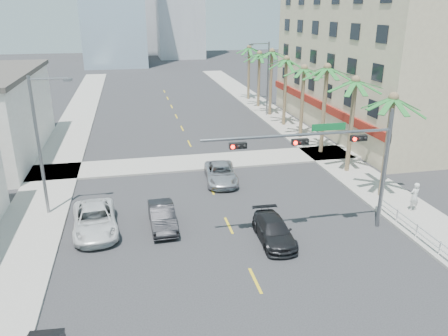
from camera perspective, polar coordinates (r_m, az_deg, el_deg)
name	(u,v)px	position (r m, az deg, el deg)	size (l,w,h in m)	color
ground	(282,336)	(19.42, 7.57, -20.95)	(260.00, 260.00, 0.00)	#262628
sidewalk_right	(336,160)	(39.94, 14.40, 1.01)	(4.00, 120.00, 0.15)	gray
sidewalk_left	(50,181)	(36.57, -21.73, -1.60)	(4.00, 120.00, 0.15)	gray
sidewalk_cross	(199,162)	(38.22, -3.33, 0.77)	(80.00, 4.00, 0.15)	gray
building_right	(386,60)	(51.81, 20.42, 13.11)	(15.25, 28.00, 15.00)	tan
traffic_signal_mast	(337,152)	(25.51, 14.49, 2.02)	(11.12, 0.54, 7.20)	slate
palm_tree_0	(393,99)	(31.29, 21.25, 8.40)	(4.80, 4.80, 7.80)	brown
palm_tree_1	(356,82)	(35.63, 16.82, 10.75)	(4.80, 4.80, 8.16)	brown
palm_tree_2	(327,69)	(40.17, 13.32, 12.53)	(4.80, 4.80, 8.52)	brown
palm_tree_3	(304,69)	(44.98, 10.43, 12.59)	(4.80, 4.80, 7.80)	brown
palm_tree_4	(286,60)	(49.76, 8.16, 13.81)	(4.80, 4.80, 8.16)	brown
palm_tree_5	(272,52)	(54.62, 6.27, 14.80)	(4.80, 4.80, 8.52)	brown
palm_tree_6	(259,54)	(59.62, 4.65, 14.61)	(4.80, 4.80, 7.80)	brown
palm_tree_7	(249,48)	(64.57, 3.31, 15.37)	(4.80, 4.80, 8.16)	brown
streetlight_left	(41,140)	(29.26, -22.75, 3.36)	(2.55, 0.25, 9.00)	slate
streetlight_right	(266,75)	(54.75, 5.55, 11.97)	(2.55, 0.25, 9.00)	slate
guardrail	(417,229)	(27.88, 23.90, -7.33)	(0.08, 8.08, 1.00)	silver
car_parked_far	(95,220)	(27.51, -16.51, -6.53)	(2.51, 5.45, 1.51)	silver
car_lane_left	(162,217)	(27.20, -8.06, -6.30)	(1.49, 4.26, 1.40)	black
car_lane_center	(221,173)	(33.82, -0.41, -0.71)	(2.30, 4.99, 1.39)	#BCBBC1
car_lane_right	(274,230)	(25.61, 6.53, -8.11)	(1.83, 4.50, 1.30)	black
pedestrian	(414,197)	(31.25, 23.62, -3.44)	(0.71, 0.46, 1.94)	silver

